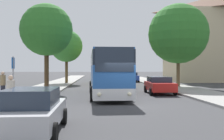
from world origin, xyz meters
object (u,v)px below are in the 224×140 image
object	(u,v)px
bus_front	(108,73)
tree_right_near	(178,34)
bus_middle	(106,72)
pedestrian_waiting_far	(3,84)
pedestrian_waiting_near	(11,94)
tree_left_near	(47,30)
parked_car_right_far	(132,77)
parked_car_left_curb	(32,110)
tree_left_far	(66,46)
bus_stop_sign	(13,75)
bus_rear	(103,70)
parked_car_right_near	(159,85)

from	to	relation	value
bus_front	tree_right_near	size ratio (longest dim) A/B	1.23
bus_middle	tree_right_near	distance (m)	10.67
bus_middle	pedestrian_waiting_far	distance (m)	17.83
pedestrian_waiting_far	tree_right_near	world-z (taller)	tree_right_near
pedestrian_waiting_near	tree_left_near	xyz separation A→B (m)	(-0.58, 11.74, 4.62)
parked_car_right_far	pedestrian_waiting_far	size ratio (longest dim) A/B	2.49
parked_car_left_curb	parked_car_right_far	distance (m)	33.88
tree_left_near	tree_left_far	distance (m)	13.19
tree_right_near	bus_stop_sign	bearing A→B (deg)	-133.66
bus_rear	tree_left_far	world-z (taller)	tree_left_far
bus_rear	bus_stop_sign	distance (m)	35.18
bus_stop_sign	tree_left_far	distance (m)	22.92
bus_front	parked_car_right_near	xyz separation A→B (m)	(4.47, 1.26, -1.07)
bus_middle	pedestrian_waiting_near	size ratio (longest dim) A/B	6.81
parked_car_right_far	bus_stop_sign	distance (m)	29.23
bus_middle	pedestrian_waiting_far	xyz separation A→B (m)	(-7.63, -16.10, -0.67)
parked_car_left_curb	pedestrian_waiting_near	world-z (taller)	pedestrian_waiting_near
bus_middle	pedestrian_waiting_near	world-z (taller)	bus_middle
parked_car_left_curb	parked_car_right_near	xyz separation A→B (m)	(7.51, 13.14, -0.01)
bus_rear	bus_stop_sign	world-z (taller)	bus_rear
pedestrian_waiting_near	tree_left_near	bearing A→B (deg)	-24.64
bus_stop_sign	tree_right_near	world-z (taller)	tree_right_near
bus_middle	tree_left_near	bearing A→B (deg)	-118.91
parked_car_left_curb	tree_right_near	distance (m)	23.48
pedestrian_waiting_far	tree_left_far	distance (m)	19.35
bus_rear	tree_right_near	bearing A→B (deg)	-69.48
bus_middle	tree_right_near	bearing A→B (deg)	-36.08
bus_stop_sign	tree_left_far	bearing A→B (deg)	89.18
tree_right_near	bus_middle	bearing A→B (deg)	144.34
parked_car_left_curb	tree_left_near	world-z (taller)	tree_left_near
parked_car_right_near	pedestrian_waiting_far	xyz separation A→B (m)	(-11.77, -3.65, 0.29)
bus_rear	bus_stop_sign	bearing A→B (deg)	-100.00
pedestrian_waiting_far	tree_right_near	bearing A→B (deg)	107.96
pedestrian_waiting_far	bus_middle	bearing A→B (deg)	138.81
bus_front	tree_left_far	bearing A→B (deg)	105.56
bus_rear	parked_car_left_curb	xyz separation A→B (m)	(-3.50, -40.28, -1.00)
bus_rear	parked_car_right_near	size ratio (longest dim) A/B	2.65
parked_car_right_near	tree_left_near	xyz separation A→B (m)	(-9.85, 1.92, 4.86)
parked_car_right_far	pedestrian_waiting_near	xyz separation A→B (m)	(-9.63, -29.63, 0.21)
bus_front	pedestrian_waiting_far	distance (m)	7.72
bus_front	tree_left_near	xyz separation A→B (m)	(-5.38, 3.18, 3.80)
tree_left_near	bus_rear	bearing A→B (deg)	76.96
bus_middle	tree_left_far	bearing A→B (deg)	153.43
parked_car_left_curb	bus_stop_sign	size ratio (longest dim) A/B	1.62
parked_car_right_far	tree_right_near	xyz separation A→B (m)	(3.43, -13.05, 5.24)
bus_stop_sign	parked_car_left_curb	bearing A→B (deg)	-67.15
bus_rear	tree_left_near	bearing A→B (deg)	-103.46
bus_front	pedestrian_waiting_near	world-z (taller)	bus_front
parked_car_left_curb	tree_left_near	bearing A→B (deg)	98.07
parked_car_right_near	bus_rear	bearing A→B (deg)	-79.87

